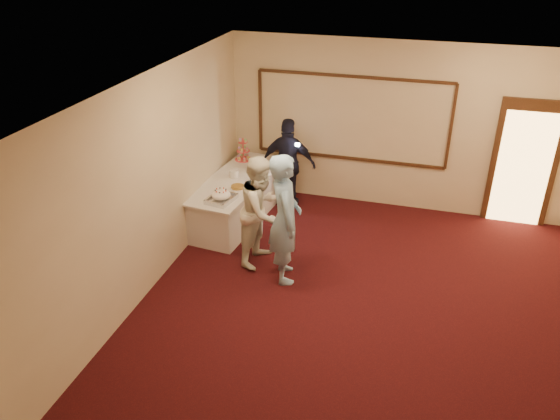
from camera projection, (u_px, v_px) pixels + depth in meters
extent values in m
plane|color=black|center=(360.00, 319.00, 7.25)|extent=(7.00, 7.00, 0.00)
cube|color=beige|center=(397.00, 128.00, 9.53)|extent=(6.00, 0.04, 3.00)
cube|color=beige|center=(145.00, 190.00, 7.30)|extent=(0.04, 7.00, 3.00)
cube|color=white|center=(379.00, 98.00, 5.86)|extent=(6.00, 7.00, 0.04)
cube|color=black|center=(349.00, 158.00, 10.00)|extent=(3.40, 0.04, 0.05)
cube|color=black|center=(354.00, 77.00, 9.31)|extent=(3.40, 0.04, 0.05)
cube|color=black|center=(260.00, 111.00, 10.08)|extent=(0.05, 0.04, 1.50)
cube|color=black|center=(451.00, 128.00, 9.23)|extent=(0.05, 0.04, 1.50)
cube|color=black|center=(524.00, 163.00, 9.15)|extent=(1.05, 0.06, 2.20)
cube|color=#FFBF66|center=(523.00, 169.00, 9.17)|extent=(0.85, 0.02, 2.00)
cube|color=silver|center=(237.00, 199.00, 9.58)|extent=(1.07, 2.37, 0.74)
cube|color=silver|center=(237.00, 179.00, 9.40)|extent=(1.19, 2.51, 0.03)
cube|color=#B4B6BC|center=(221.00, 200.00, 8.63)|extent=(0.44, 0.52, 0.04)
ellipsoid|color=white|center=(221.00, 195.00, 8.59)|extent=(0.30, 0.30, 0.14)
cube|color=silver|center=(230.00, 195.00, 8.71)|extent=(0.11, 0.32, 0.01)
cylinder|color=#ED4D51|center=(243.00, 149.00, 10.05)|extent=(0.02, 0.02, 0.42)
cylinder|color=#ED4D51|center=(244.00, 159.00, 10.14)|extent=(0.32, 0.32, 0.01)
cylinder|color=#ED4D51|center=(243.00, 151.00, 10.06)|extent=(0.24, 0.24, 0.01)
cylinder|color=#ED4D51|center=(243.00, 142.00, 9.99)|extent=(0.17, 0.17, 0.01)
cylinder|color=white|center=(234.00, 174.00, 9.41)|extent=(0.16, 0.16, 0.13)
cylinder|color=white|center=(234.00, 170.00, 9.38)|extent=(0.17, 0.17, 0.01)
cylinder|color=white|center=(255.00, 166.00, 9.68)|extent=(0.20, 0.20, 0.17)
cylinder|color=white|center=(255.00, 161.00, 9.64)|extent=(0.21, 0.21, 0.01)
cylinder|color=white|center=(238.00, 188.00, 9.04)|extent=(0.25, 0.25, 0.01)
cylinder|color=brown|center=(238.00, 187.00, 9.02)|extent=(0.22, 0.22, 0.04)
imported|color=#8FBDE3|center=(285.00, 219.00, 7.69)|extent=(0.69, 0.83, 1.95)
imported|color=white|center=(262.00, 210.00, 8.15)|extent=(0.79, 0.94, 1.72)
imported|color=black|center=(289.00, 164.00, 9.79)|extent=(0.99, 0.44, 1.68)
cube|color=white|center=(297.00, 145.00, 9.35)|extent=(0.08, 0.05, 0.05)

